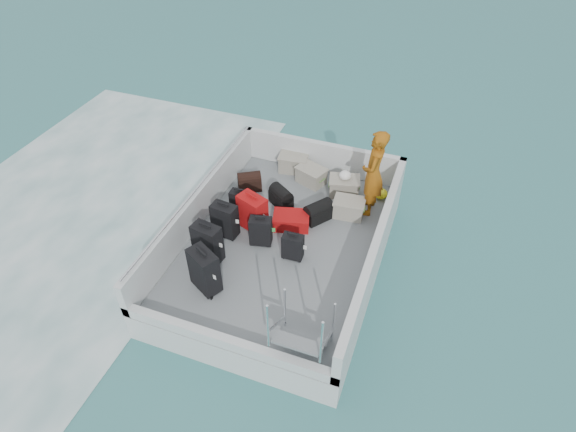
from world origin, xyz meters
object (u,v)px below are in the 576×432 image
Objects in this scene: suitcase_4 at (261,232)px; crate_1 at (311,176)px; suitcase_0 at (208,243)px; suitcase_3 at (204,271)px; crate_0 at (293,163)px; crate_3 at (349,209)px; crate_2 at (344,187)px; suitcase_8 at (291,220)px; passenger at (373,174)px; suitcase_2 at (240,202)px; suitcase_7 at (293,247)px; suitcase_5 at (253,213)px; suitcase_1 at (225,221)px.

suitcase_4 is 1.04× the size of crate_1.
suitcase_0 is 1.00m from suitcase_4.
suitcase_0 is 0.66m from suitcase_3.
crate_0 reaches higher than crate_3.
crate_2 is (1.76, 2.66, -0.21)m from suitcase_0.
suitcase_8 is 1.16× the size of crate_0.
passenger reaches higher than crate_3.
crate_2 is (1.27, -0.43, -0.00)m from crate_0.
suitcase_4 is (0.72, 0.69, -0.09)m from suitcase_0.
suitcase_2 is 0.87× the size of crate_0.
suitcase_3 is at bearing -136.42° from suitcase_7.
suitcase_5 is 1.29× the size of crate_1.
suitcase_5 reaches higher than suitcase_1.
passenger is at bearing -68.38° from suitcase_8.
suitcase_2 is 0.55m from suitcase_5.
suitcase_5 is 1.86m from crate_1.
suitcase_7 reaches higher than crate_2.
crate_2 is at bearing -18.60° from crate_0.
crate_1 is (1.02, 1.42, -0.09)m from suitcase_2.
suitcase_4 reaches higher than crate_2.
suitcase_2 is at bearing -143.96° from crate_2.
suitcase_2 is 1.00m from suitcase_4.
suitcase_1 is (0.00, 0.68, -0.03)m from suitcase_0.
suitcase_1 is at bearing -57.50° from passenger.
suitcase_4 is at bearing -47.53° from passenger.
suitcase_7 is (1.39, 0.54, -0.12)m from suitcase_0.
crate_3 is at bearing 84.40° from suitcase_3.
crate_3 is 0.32× the size of passenger.
crate_2 is 0.69m from crate_3.
passenger reaches higher than suitcase_2.
suitcase_2 is at bearing -106.53° from crate_0.
suitcase_7 reaches higher than suitcase_2.
suitcase_5 is 1.07× the size of suitcase_8.
suitcase_8 is (0.36, 0.65, -0.16)m from suitcase_4.
crate_0 is (-0.22, 2.40, -0.12)m from suitcase_4.
passenger reaches higher than suitcase_5.
suitcase_1 reaches higher than crate_0.
suitcase_0 is 1.11m from suitcase_5.
suitcase_0 reaches higher than suitcase_1.
crate_0 is at bearing 149.61° from crate_1.
crate_3 is at bearing -34.63° from crate_0.
suitcase_8 is at bearing 45.44° from suitcase_5.
crate_0 is at bearing 161.40° from crate_2.
suitcase_4 is 2.41m from crate_0.
passenger is (1.37, -0.46, 0.73)m from crate_1.
suitcase_0 reaches higher than suitcase_5.
suitcase_0 reaches higher than crate_2.
suitcase_2 reaches higher than suitcase_8.
suitcase_1 is 1.28m from suitcase_8.
suitcase_3 is 1.09× the size of suitcase_5.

